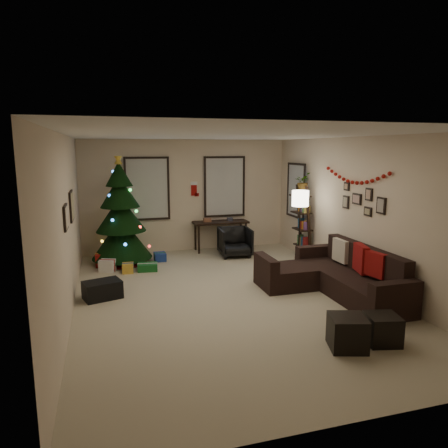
{
  "coord_description": "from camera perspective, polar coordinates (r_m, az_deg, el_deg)",
  "views": [
    {
      "loc": [
        -1.97,
        -6.47,
        2.49
      ],
      "look_at": [
        0.1,
        0.6,
        1.15
      ],
      "focal_mm": 33.47,
      "sensor_mm": 36.0,
      "label": 1
    }
  ],
  "objects": [
    {
      "name": "sofa",
      "position": [
        7.59,
        14.96,
        -7.05
      ],
      "size": [
        1.75,
        2.56,
        0.84
      ],
      "color": "black",
      "rests_on": "floor"
    },
    {
      "name": "art_map",
      "position": [
        7.46,
        -20.11,
        2.34
      ],
      "size": [
        0.04,
        0.6,
        0.5
      ],
      "color": "black",
      "rests_on": "wall_left"
    },
    {
      "name": "christmas_tree",
      "position": [
        9.31,
        -13.92,
        0.79
      ],
      "size": [
        1.3,
        1.3,
        2.42
      ],
      "rotation": [
        0.0,
        0.0,
        0.42
      ],
      "color": "black",
      "rests_on": "floor"
    },
    {
      "name": "ottoman_near",
      "position": [
        5.63,
        16.51,
        -14.03
      ],
      "size": [
        0.55,
        0.55,
        0.42
      ],
      "primitive_type": "cube",
      "rotation": [
        0.0,
        0.0,
        -0.29
      ],
      "color": "black",
      "rests_on": "floor"
    },
    {
      "name": "pillow_red_b",
      "position": [
        7.51,
        18.19,
        -4.48
      ],
      "size": [
        0.24,
        0.48,
        0.47
      ],
      "primitive_type": "cube",
      "rotation": [
        0.0,
        0.0,
        -0.26
      ],
      "color": "maroon",
      "rests_on": "sofa"
    },
    {
      "name": "gallery",
      "position": [
        7.85,
        18.39,
        3.06
      ],
      "size": [
        0.03,
        1.25,
        0.54
      ],
      "color": "black",
      "rests_on": "wall_right"
    },
    {
      "name": "window_back_right",
      "position": [
        10.41,
        0.05,
        5.12
      ],
      "size": [
        1.05,
        0.06,
        1.5
      ],
      "color": "#728CB2",
      "rests_on": "wall_back"
    },
    {
      "name": "bookshelf",
      "position": [
        9.48,
        10.76,
        -0.01
      ],
      "size": [
        0.3,
        0.5,
        1.7
      ],
      "color": "black",
      "rests_on": "floor"
    },
    {
      "name": "wall_right",
      "position": [
        7.95,
        18.12,
        1.54
      ],
      "size": [
        0.0,
        7.0,
        7.0
      ],
      "primitive_type": "plane",
      "rotation": [
        1.57,
        0.0,
        -1.57
      ],
      "color": "beige",
      "rests_on": "floor"
    },
    {
      "name": "window_back_left",
      "position": [
        10.04,
        -10.44,
        4.76
      ],
      "size": [
        1.05,
        0.06,
        1.5
      ],
      "color": "#728CB2",
      "rests_on": "wall_back"
    },
    {
      "name": "ottoman_far",
      "position": [
        5.92,
        20.8,
        -13.28
      ],
      "size": [
        0.48,
        0.48,
        0.38
      ],
      "primitive_type": "cube",
      "rotation": [
        0.0,
        0.0,
        -0.23
      ],
      "color": "black",
      "rests_on": "floor"
    },
    {
      "name": "pillow_cream",
      "position": [
        8.01,
        15.7,
        -3.51
      ],
      "size": [
        0.13,
        0.42,
        0.41
      ],
      "primitive_type": "cube",
      "rotation": [
        0.0,
        0.0,
        0.02
      ],
      "color": "beige",
      "rests_on": "sofa"
    },
    {
      "name": "desk",
      "position": [
        10.24,
        -0.47,
        -0.09
      ],
      "size": [
        1.35,
        0.48,
        0.73
      ],
      "color": "black",
      "rests_on": "floor"
    },
    {
      "name": "art_abstract",
      "position": [
        6.22,
        -20.81,
        0.87
      ],
      "size": [
        0.04,
        0.45,
        0.35
      ],
      "color": "black",
      "rests_on": "wall_left"
    },
    {
      "name": "garland",
      "position": [
        7.98,
        17.45,
        6.26
      ],
      "size": [
        0.08,
        1.9,
        0.3
      ],
      "primitive_type": null,
      "color": "#A5140C",
      "rests_on": "wall_right"
    },
    {
      "name": "wall_back",
      "position": [
        10.23,
        -5.12,
        3.86
      ],
      "size": [
        5.0,
        0.0,
        5.0
      ],
      "primitive_type": "plane",
      "rotation": [
        1.57,
        0.0,
        0.0
      ],
      "color": "beige",
      "rests_on": "floor"
    },
    {
      "name": "wall_left",
      "position": [
        6.6,
        -20.66,
        -0.32
      ],
      "size": [
        0.0,
        7.0,
        7.0
      ],
      "primitive_type": "plane",
      "rotation": [
        1.57,
        0.0,
        1.57
      ],
      "color": "beige",
      "rests_on": "floor"
    },
    {
      "name": "presents",
      "position": [
        9.05,
        -13.02,
        -5.23
      ],
      "size": [
        1.5,
        1.01,
        0.28
      ],
      "rotation": [
        0.0,
        0.0,
        0.03
      ],
      "color": "maroon",
      "rests_on": "floor"
    },
    {
      "name": "storage_bin",
      "position": [
        7.38,
        -16.28,
        -8.61
      ],
      "size": [
        0.69,
        0.55,
        0.3
      ],
      "primitive_type": "cube",
      "rotation": [
        0.0,
        0.0,
        0.29
      ],
      "color": "black",
      "rests_on": "floor"
    },
    {
      "name": "desk_chair",
      "position": [
        9.74,
        1.51,
        -2.45
      ],
      "size": [
        0.71,
        0.67,
        0.68
      ],
      "primitive_type": "imported",
      "rotation": [
        0.0,
        0.0,
        -0.08
      ],
      "color": "black",
      "rests_on": "floor"
    },
    {
      "name": "stocking_right",
      "position": [
        10.25,
        -4.09,
        4.84
      ],
      "size": [
        0.2,
        0.05,
        0.36
      ],
      "color": "#990F0C",
      "rests_on": "wall_back"
    },
    {
      "name": "floor_lamp",
      "position": [
        8.78,
        10.36,
        2.77
      ],
      "size": [
        0.34,
        0.34,
        1.63
      ],
      "rotation": [
        0.0,
        0.0,
        -0.09
      ],
      "color": "black",
      "rests_on": "floor"
    },
    {
      "name": "ceiling",
      "position": [
        6.77,
        0.63,
        12.08
      ],
      "size": [
        7.0,
        7.0,
        0.0
      ],
      "primitive_type": "plane",
      "rotation": [
        3.14,
        0.0,
        0.0
      ],
      "color": "white",
      "rests_on": "floor"
    },
    {
      "name": "window_right_wall",
      "position": [
        10.11,
        9.87,
        4.53
      ],
      "size": [
        0.06,
        0.9,
        1.3
      ],
      "color": "#728CB2",
      "rests_on": "wall_right"
    },
    {
      "name": "floor",
      "position": [
        7.21,
        0.58,
        -9.9
      ],
      "size": [
        7.0,
        7.0,
        0.0
      ],
      "primitive_type": "plane",
      "color": "#B7A98A",
      "rests_on": "ground"
    },
    {
      "name": "wall_front",
      "position": [
        3.75,
        16.53,
        -7.85
      ],
      "size": [
        5.0,
        0.0,
        5.0
      ],
      "primitive_type": "plane",
      "rotation": [
        -1.57,
        0.0,
        0.0
      ],
      "color": "beige",
      "rests_on": "floor"
    },
    {
      "name": "potted_plant",
      "position": [
        9.45,
        10.67,
        6.08
      ],
      "size": [
        0.61,
        0.62,
        0.52
      ],
      "primitive_type": "imported",
      "rotation": [
        0.0,
        0.0,
        0.88
      ],
      "color": "#4C4C4C",
      "rests_on": "bookshelf"
    },
    {
      "name": "pillow_red_a",
      "position": [
        7.2,
        19.96,
        -5.21
      ],
      "size": [
        0.17,
        0.41,
        0.4
      ],
      "primitive_type": "cube",
      "rotation": [
        0.0,
        0.0,
        0.17
      ],
      "color": "maroon",
      "rests_on": "sofa"
    },
    {
      "name": "stocking_left",
      "position": [
        10.27,
        -5.97,
        4.04
      ],
      "size": [
        0.2,
        0.05,
        0.36
      ],
      "color": "#990F0C",
      "rests_on": "wall_back"
    }
  ]
}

